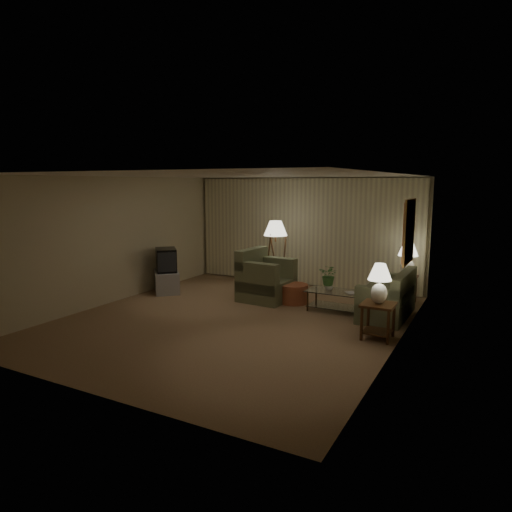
{
  "coord_description": "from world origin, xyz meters",
  "views": [
    {
      "loc": [
        4.28,
        -7.21,
        2.57
      ],
      "look_at": [
        0.14,
        0.6,
        1.15
      ],
      "focal_mm": 32.0,
      "sensor_mm": 36.0,
      "label": 1
    }
  ],
  "objects_px": {
    "side_table_near": "(378,315)",
    "table_lamp_near": "(380,280)",
    "side_table_far": "(406,285)",
    "coffee_table": "(336,298)",
    "vase": "(329,286)",
    "sofa": "(387,299)",
    "armchair": "(267,280)",
    "ottoman": "(294,294)",
    "crt_tv": "(166,260)",
    "table_lamp_far": "(408,256)",
    "tv_cabinet": "(167,282)",
    "floor_lamp": "(275,255)"
  },
  "relations": [
    {
      "from": "armchair",
      "to": "tv_cabinet",
      "type": "height_order",
      "value": "armchair"
    },
    {
      "from": "side_table_near",
      "to": "vase",
      "type": "distance_m",
      "value": 1.79
    },
    {
      "from": "floor_lamp",
      "to": "side_table_near",
      "type": "bearing_deg",
      "value": -36.56
    },
    {
      "from": "tv_cabinet",
      "to": "floor_lamp",
      "type": "height_order",
      "value": "floor_lamp"
    },
    {
      "from": "table_lamp_near",
      "to": "coffee_table",
      "type": "bearing_deg",
      "value": 132.19
    },
    {
      "from": "sofa",
      "to": "side_table_far",
      "type": "bearing_deg",
      "value": 174.27
    },
    {
      "from": "side_table_near",
      "to": "tv_cabinet",
      "type": "relative_size",
      "value": 0.6
    },
    {
      "from": "table_lamp_far",
      "to": "vase",
      "type": "height_order",
      "value": "table_lamp_far"
    },
    {
      "from": "table_lamp_far",
      "to": "crt_tv",
      "type": "xyz_separation_m",
      "value": [
        -5.2,
        -1.64,
        -0.26
      ]
    },
    {
      "from": "tv_cabinet",
      "to": "armchair",
      "type": "bearing_deg",
      "value": 57.43
    },
    {
      "from": "vase",
      "to": "coffee_table",
      "type": "bearing_deg",
      "value": 0.0
    },
    {
      "from": "tv_cabinet",
      "to": "crt_tv",
      "type": "xyz_separation_m",
      "value": [
        0.0,
        0.0,
        0.52
      ]
    },
    {
      "from": "armchair",
      "to": "ottoman",
      "type": "bearing_deg",
      "value": -81.86
    },
    {
      "from": "vase",
      "to": "sofa",
      "type": "bearing_deg",
      "value": 5.04
    },
    {
      "from": "table_lamp_near",
      "to": "tv_cabinet",
      "type": "xyz_separation_m",
      "value": [
        -5.2,
        0.96,
        -0.75
      ]
    },
    {
      "from": "side_table_near",
      "to": "side_table_far",
      "type": "xyz_separation_m",
      "value": [
        -0.0,
        2.6,
        -0.02
      ]
    },
    {
      "from": "crt_tv",
      "to": "ottoman",
      "type": "xyz_separation_m",
      "value": [
        3.06,
        0.49,
        -0.57
      ]
    },
    {
      "from": "side_table_far",
      "to": "ottoman",
      "type": "xyz_separation_m",
      "value": [
        -2.14,
        -1.15,
        -0.19
      ]
    },
    {
      "from": "table_lamp_far",
      "to": "vase",
      "type": "bearing_deg",
      "value": -133.55
    },
    {
      "from": "sofa",
      "to": "vase",
      "type": "distance_m",
      "value": 1.15
    },
    {
      "from": "armchair",
      "to": "sofa",
      "type": "bearing_deg",
      "value": -87.5
    },
    {
      "from": "sofa",
      "to": "armchair",
      "type": "relative_size",
      "value": 1.38
    },
    {
      "from": "armchair",
      "to": "coffee_table",
      "type": "height_order",
      "value": "armchair"
    },
    {
      "from": "vase",
      "to": "table_lamp_far",
      "type": "bearing_deg",
      "value": 46.45
    },
    {
      "from": "armchair",
      "to": "side_table_far",
      "type": "xyz_separation_m",
      "value": [
        2.77,
        1.2,
        -0.05
      ]
    },
    {
      "from": "tv_cabinet",
      "to": "ottoman",
      "type": "height_order",
      "value": "tv_cabinet"
    },
    {
      "from": "crt_tv",
      "to": "vase",
      "type": "bearing_deg",
      "value": 51.39
    },
    {
      "from": "table_lamp_far",
      "to": "vase",
      "type": "relative_size",
      "value": 4.36
    },
    {
      "from": "side_table_far",
      "to": "table_lamp_far",
      "type": "bearing_deg",
      "value": -90.0
    },
    {
      "from": "floor_lamp",
      "to": "vase",
      "type": "relative_size",
      "value": 10.18
    },
    {
      "from": "side_table_near",
      "to": "table_lamp_near",
      "type": "xyz_separation_m",
      "value": [
        -0.0,
        -0.0,
        0.59
      ]
    },
    {
      "from": "armchair",
      "to": "crt_tv",
      "type": "relative_size",
      "value": 1.52
    },
    {
      "from": "table_lamp_far",
      "to": "crt_tv",
      "type": "distance_m",
      "value": 5.46
    },
    {
      "from": "side_table_far",
      "to": "table_lamp_near",
      "type": "height_order",
      "value": "table_lamp_near"
    },
    {
      "from": "armchair",
      "to": "coffee_table",
      "type": "xyz_separation_m",
      "value": [
        1.64,
        -0.15,
        -0.17
      ]
    },
    {
      "from": "table_lamp_far",
      "to": "side_table_near",
      "type": "bearing_deg",
      "value": -90.0
    },
    {
      "from": "armchair",
      "to": "side_table_far",
      "type": "relative_size",
      "value": 1.97
    },
    {
      "from": "side_table_near",
      "to": "crt_tv",
      "type": "relative_size",
      "value": 0.77
    },
    {
      "from": "coffee_table",
      "to": "crt_tv",
      "type": "distance_m",
      "value": 4.11
    },
    {
      "from": "side_table_near",
      "to": "vase",
      "type": "bearing_deg",
      "value": 135.75
    },
    {
      "from": "side_table_near",
      "to": "table_lamp_near",
      "type": "height_order",
      "value": "table_lamp_near"
    },
    {
      "from": "table_lamp_far",
      "to": "ottoman",
      "type": "bearing_deg",
      "value": -151.76
    },
    {
      "from": "table_lamp_far",
      "to": "tv_cabinet",
      "type": "relative_size",
      "value": 0.73
    },
    {
      "from": "tv_cabinet",
      "to": "coffee_table",
      "type": "bearing_deg",
      "value": 51.23
    },
    {
      "from": "side_table_far",
      "to": "armchair",
      "type": "bearing_deg",
      "value": -156.58
    },
    {
      "from": "sofa",
      "to": "armchair",
      "type": "bearing_deg",
      "value": -89.99
    },
    {
      "from": "coffee_table",
      "to": "side_table_far",
      "type": "bearing_deg",
      "value": 49.99
    },
    {
      "from": "ottoman",
      "to": "table_lamp_near",
      "type": "bearing_deg",
      "value": -34.13
    },
    {
      "from": "side_table_far",
      "to": "tv_cabinet",
      "type": "distance_m",
      "value": 5.45
    },
    {
      "from": "coffee_table",
      "to": "vase",
      "type": "distance_m",
      "value": 0.27
    }
  ]
}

